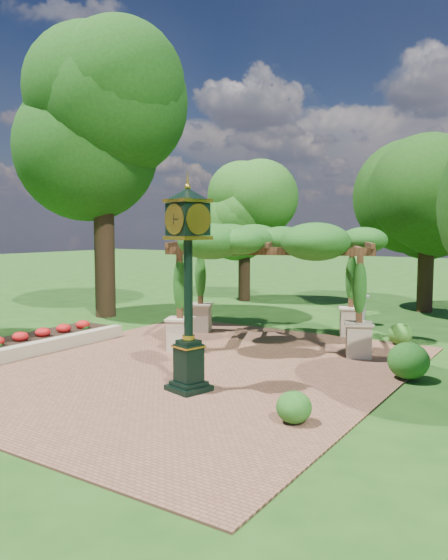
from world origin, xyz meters
The scene contains 13 objects.
ground centered at (0.00, 0.00, 0.00)m, with size 120.00×120.00×0.00m, color #1E4714.
brick_plaza centered at (0.00, 1.00, 0.02)m, with size 10.00×12.00×0.04m, color brown.
border_wall centered at (-4.60, 0.50, 0.20)m, with size 0.35×5.00×0.40m, color #C6B793.
flower_bed centered at (-5.50, 0.50, 0.18)m, with size 1.50×5.00×0.36m, color red.
pedestal_clock centered at (1.15, -0.70, 2.73)m, with size 1.10×1.10×4.56m.
pergola centered at (0.26, 4.80, 3.07)m, with size 6.94×5.81×3.74m.
sundial centered at (1.52, 9.65, 0.49)m, with size 0.69×0.69×1.13m.
shrub_front centered at (4.01, -1.28, 0.34)m, with size 0.67×0.67×0.60m, color #215A19.
shrub_mid centered at (5.00, 2.92, 0.48)m, with size 0.98×0.98×0.89m, color #205818.
shrub_back centered at (3.76, 6.77, 0.37)m, with size 0.73×0.73×0.66m, color #30691E.
tree_west_near centered at (-8.03, 5.84, 7.50)m, with size 5.47×5.47×10.92m.
tree_west_far centered at (-5.78, 13.25, 4.52)m, with size 3.45×3.45×6.59m.
tree_north centered at (2.74, 14.36, 5.09)m, with size 4.66×4.66×7.41m.
Camera 1 is at (8.29, -10.22, 3.65)m, focal length 35.00 mm.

